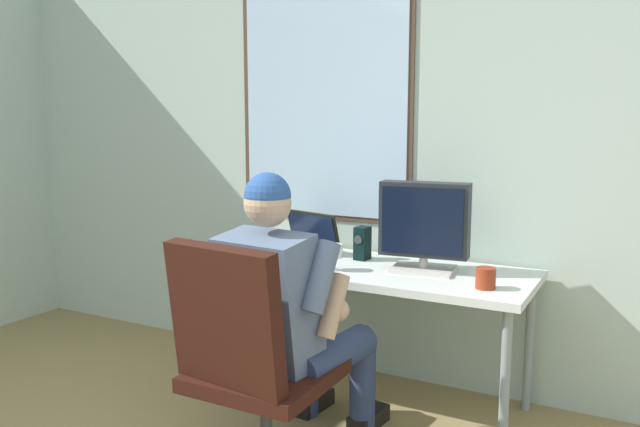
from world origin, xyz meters
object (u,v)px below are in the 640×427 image
at_px(office_chair, 246,352).
at_px(crt_monitor, 424,223).
at_px(wine_glass, 334,252).
at_px(person_seated, 289,312).
at_px(laptop, 303,245).
at_px(coffee_mug, 486,278).
at_px(desk_speaker, 362,243).
at_px(desk, 372,278).

xyz_separation_m(office_chair, crt_monitor, (0.38, 0.95, 0.40)).
height_order(office_chair, wine_glass, office_chair).
relative_size(person_seated, laptop, 2.95).
bearing_deg(coffee_mug, person_seated, -144.66).
bearing_deg(coffee_mug, crt_monitor, 152.87).
distance_m(office_chair, crt_monitor, 1.10).
bearing_deg(person_seated, laptop, 115.28).
distance_m(office_chair, wine_glass, 0.81).
bearing_deg(laptop, desk_speaker, 11.66).
relative_size(laptop, wine_glass, 3.23).
xyz_separation_m(wine_glass, desk_speaker, (0.03, 0.28, -0.00)).
xyz_separation_m(laptop, wine_glass, (0.29, -0.21, 0.03)).
height_order(desk, crt_monitor, crt_monitor).
bearing_deg(coffee_mug, laptop, 168.83).
bearing_deg(coffee_mug, desk, 166.07).
xyz_separation_m(wine_glass, coffee_mug, (0.74, 0.01, -0.04)).
relative_size(desk, coffee_mug, 16.92).
xyz_separation_m(desk, person_seated, (-0.10, -0.65, -0.02)).
bearing_deg(person_seated, coffee_mug, 35.34).
bearing_deg(wine_glass, person_seated, -85.66).
bearing_deg(desk, coffee_mug, -13.93).
bearing_deg(crt_monitor, office_chair, -111.89).
relative_size(desk, desk_speaker, 9.09).
bearing_deg(desk_speaker, office_chair, -90.93).
distance_m(crt_monitor, laptop, 0.71).
bearing_deg(desk_speaker, wine_glass, -95.20).
bearing_deg(person_seated, office_chair, -95.78).
height_order(laptop, desk_speaker, laptop).
relative_size(office_chair, crt_monitor, 2.28).
bearing_deg(crt_monitor, wine_glass, -154.49).
xyz_separation_m(desk, crt_monitor, (0.26, 0.03, 0.30)).
height_order(person_seated, laptop, person_seated).
distance_m(desk, desk_speaker, 0.22).
height_order(desk, coffee_mug, coffee_mug).
distance_m(crt_monitor, wine_glass, 0.46).
xyz_separation_m(person_seated, crt_monitor, (0.35, 0.67, 0.31)).
height_order(desk, laptop, laptop).
xyz_separation_m(office_chair, desk_speaker, (0.02, 1.05, 0.25)).
height_order(office_chair, laptop, office_chair).
xyz_separation_m(desk, office_chair, (-0.12, -0.93, -0.10)).
bearing_deg(office_chair, crt_monitor, 68.11).
bearing_deg(wine_glass, desk_speaker, 84.80).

